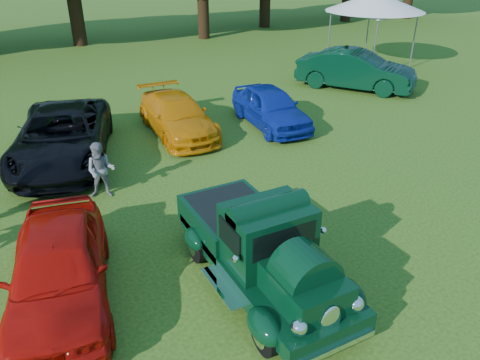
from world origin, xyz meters
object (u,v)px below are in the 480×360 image
hero_pickup (261,249)px  spectator_grey (101,170)px  back_car_green (356,70)px  back_car_orange (177,115)px  back_car_blue (271,107)px  back_car_black (62,136)px  red_convertible (58,268)px  canopy_tent (375,2)px

hero_pickup → spectator_grey: (-1.89, 4.87, -0.03)m
hero_pickup → back_car_green: size_ratio=0.90×
hero_pickup → back_car_green: bearing=42.6°
back_car_orange → back_car_blue: 3.32m
hero_pickup → back_car_orange: (1.43, 8.15, -0.14)m
back_car_green → spectator_grey: size_ratio=3.41×
back_car_black → back_car_blue: back_car_black is taller
back_car_orange → back_car_black: bearing=-171.1°
back_car_green → spectator_grey: bearing=165.6°
red_convertible → back_car_blue: red_convertible is taller
hero_pickup → canopy_tent: canopy_tent is taller
back_car_blue → spectator_grey: (-6.54, -2.46, 0.06)m
red_convertible → back_car_black: (1.11, 6.43, 0.05)m
hero_pickup → back_car_green: (10.38, 9.56, 0.06)m
hero_pickup → back_car_green: 14.11m
back_car_blue → red_convertible: bearing=-138.4°
back_car_black → canopy_tent: bearing=32.9°
spectator_grey → back_car_blue: bearing=43.0°
red_convertible → back_car_black: 6.52m
back_car_green → red_convertible: bearing=175.6°
hero_pickup → back_car_orange: 8.27m
hero_pickup → red_convertible: size_ratio=1.07×
spectator_grey → back_car_green: bearing=43.3°
back_car_orange → canopy_tent: (12.27, 4.24, 2.54)m
back_car_orange → spectator_grey: (-3.32, -3.28, 0.10)m
back_car_blue → spectator_grey: bearing=-154.5°
back_car_green → canopy_tent: canopy_tent is taller
hero_pickup → back_car_black: size_ratio=0.82×
red_convertible → back_car_blue: bearing=48.1°
red_convertible → canopy_tent: (17.20, 11.13, 2.45)m
back_car_green → canopy_tent: (3.32, 2.83, 2.35)m
back_car_blue → spectator_grey: spectator_grey is taller
back_car_orange → back_car_blue: size_ratio=1.10×
back_car_black → canopy_tent: 16.93m
hero_pickup → red_convertible: hero_pickup is taller
spectator_grey → canopy_tent: (15.59, 7.52, 2.44)m
back_car_orange → back_car_blue: bearing=-12.2°
back_car_orange → hero_pickup: bearing=-98.0°
back_car_black → back_car_orange: bearing=23.4°
back_car_green → back_car_blue: bearing=165.9°
back_car_blue → canopy_tent: size_ratio=0.73×
hero_pickup → back_car_blue: 8.69m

